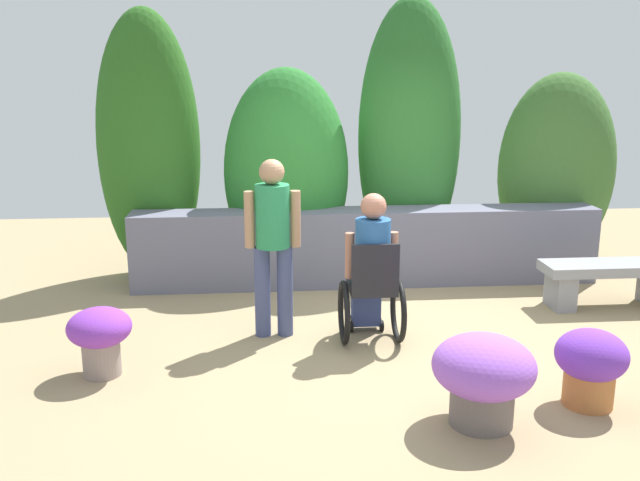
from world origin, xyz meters
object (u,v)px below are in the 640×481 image
object	(u,v)px
stone_bench	(609,278)
flower_pot_purple_near	(100,335)
flower_pot_terracotta_by_wall	(591,363)
person_in_wheelchair	(371,273)
flower_pot_red_accent	(483,374)
person_standing_companion	(273,236)

from	to	relation	value
stone_bench	flower_pot_purple_near	size ratio (longest dim) A/B	2.48
stone_bench	flower_pot_terracotta_by_wall	world-z (taller)	flower_pot_terracotta_by_wall
person_in_wheelchair	flower_pot_red_accent	bearing A→B (deg)	-68.53
flower_pot_terracotta_by_wall	stone_bench	bearing A→B (deg)	60.36
person_in_wheelchair	person_standing_companion	bearing A→B (deg)	169.50
flower_pot_purple_near	flower_pot_red_accent	distance (m)	2.91
person_in_wheelchair	flower_pot_purple_near	world-z (taller)	person_in_wheelchair
flower_pot_purple_near	person_in_wheelchair	bearing A→B (deg)	13.57
stone_bench	flower_pot_red_accent	xyz separation A→B (m)	(-2.02, -2.26, 0.06)
stone_bench	person_standing_companion	bearing A→B (deg)	-167.52
flower_pot_terracotta_by_wall	person_in_wheelchair	bearing A→B (deg)	135.21
person_standing_companion	flower_pot_terracotta_by_wall	size ratio (longest dim) A/B	2.83
person_standing_companion	flower_pot_terracotta_by_wall	world-z (taller)	person_standing_companion
person_in_wheelchair	flower_pot_terracotta_by_wall	world-z (taller)	person_in_wheelchair
flower_pot_terracotta_by_wall	person_standing_companion	bearing A→B (deg)	144.78
flower_pot_purple_near	flower_pot_terracotta_by_wall	distance (m)	3.66
stone_bench	person_in_wheelchair	xyz separation A→B (m)	(-2.53, -0.71, 0.32)
flower_pot_red_accent	stone_bench	bearing A→B (deg)	48.27
person_standing_companion	flower_pot_red_accent	world-z (taller)	person_standing_companion
flower_pot_purple_near	flower_pot_red_accent	size ratio (longest dim) A/B	0.79
stone_bench	flower_pot_purple_near	distance (m)	4.90
stone_bench	person_in_wheelchair	distance (m)	2.65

